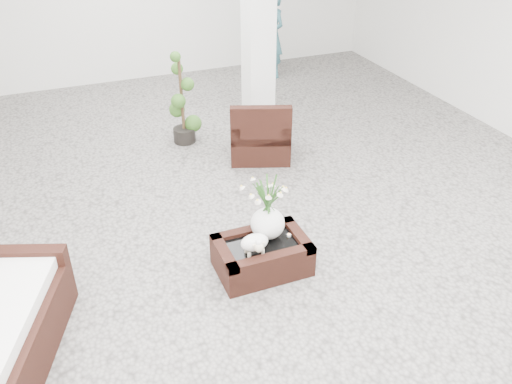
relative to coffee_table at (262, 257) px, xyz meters
name	(u,v)px	position (x,y,z in m)	size (l,w,h in m)	color
ground	(253,235)	(0.12, 0.56, -0.16)	(11.00, 11.00, 0.00)	gray
column	(258,8)	(1.32, 3.36, 1.59)	(0.40, 0.40, 3.50)	white
coffee_table	(262,257)	(0.00, 0.00, 0.00)	(0.90, 0.60, 0.31)	#34170F
sheep_figurine	(254,244)	(-0.12, -0.10, 0.26)	(0.28, 0.23, 0.21)	white
planter_narcissus	(268,203)	(0.10, 0.10, 0.56)	(0.44, 0.44, 0.80)	white
tealight	(289,235)	(0.30, 0.02, 0.17)	(0.04, 0.04, 0.03)	white
armchair	(260,127)	(0.92, 2.30, 0.27)	(0.80, 0.77, 0.85)	#34170F
topiary	(182,99)	(0.05, 3.10, 0.51)	(0.35, 0.35, 1.33)	#2B511A
shopper	(272,35)	(2.36, 5.23, 0.62)	(0.57, 0.37, 1.56)	#31626E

